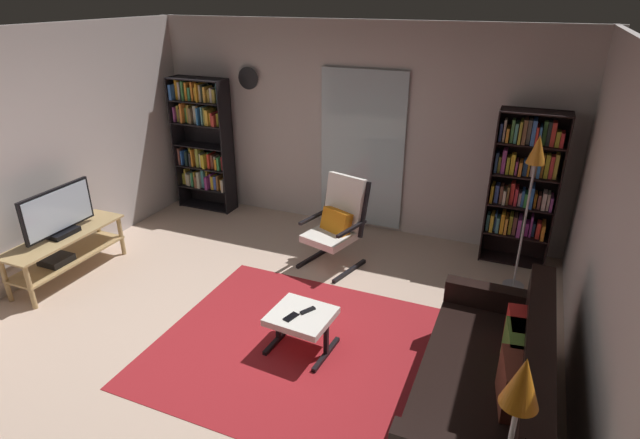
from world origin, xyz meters
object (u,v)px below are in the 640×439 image
object	(u,v)px
tv_remote	(308,310)
cell_phone	(291,317)
bookshelf_near_sofa	(524,183)
wall_clock	(248,78)
television	(59,214)
floor_lamp_by_shelf	(534,168)
floor_lamp_by_sofa	(513,430)
leather_sofa	(489,385)
bookshelf_near_tv	(203,141)
ottoman	(301,320)
tv_stand	(65,250)
lounge_armchair	(337,220)

from	to	relation	value
tv_remote	cell_phone	xyz separation A→B (m)	(-0.09, -0.14, -0.00)
bookshelf_near_sofa	wall_clock	world-z (taller)	wall_clock
television	floor_lamp_by_shelf	distance (m)	4.88
tv_remote	floor_lamp_by_sofa	distance (m)	2.43
bookshelf_near_sofa	leather_sofa	distance (m)	2.72
bookshelf_near_tv	tv_remote	distance (m)	3.63
leather_sofa	ottoman	bearing A→B (deg)	172.57
tv_stand	cell_phone	distance (m)	2.84
bookshelf_near_sofa	lounge_armchair	distance (m)	2.10
bookshelf_near_sofa	leather_sofa	world-z (taller)	bookshelf_near_sofa
tv_remote	floor_lamp_by_shelf	size ratio (longest dim) A/B	0.09
ottoman	tv_remote	bearing A→B (deg)	51.72
bookshelf_near_sofa	tv_remote	world-z (taller)	bookshelf_near_sofa
bookshelf_near_sofa	ottoman	world-z (taller)	bookshelf_near_sofa
lounge_armchair	tv_remote	xyz separation A→B (m)	(0.32, -1.54, -0.16)
tv_stand	tv_remote	size ratio (longest dim) A/B	9.34
lounge_armchair	wall_clock	size ratio (longest dim) A/B	3.53
television	floor_lamp_by_sofa	distance (m)	4.90
tv_remote	floor_lamp_by_sofa	size ratio (longest dim) A/B	0.09
bookshelf_near_tv	tv_remote	xyz separation A→B (m)	(2.67, -2.39, -0.60)
ottoman	floor_lamp_by_shelf	size ratio (longest dim) A/B	0.33
tv_stand	television	size ratio (longest dim) A/B	1.56
cell_phone	tv_stand	bearing A→B (deg)	-167.97
tv_stand	cell_phone	bearing A→B (deg)	-4.41
lounge_armchair	floor_lamp_by_sofa	size ratio (longest dim) A/B	0.64
bookshelf_near_sofa	wall_clock	size ratio (longest dim) A/B	6.09
tv_remote	floor_lamp_by_sofa	bearing A→B (deg)	-12.94
bookshelf_near_tv	lounge_armchair	distance (m)	2.54
cell_phone	floor_lamp_by_sofa	xyz separation A→B (m)	(1.75, -1.43, 0.83)
lounge_armchair	tv_remote	world-z (taller)	lounge_armchair
bookshelf_near_sofa	floor_lamp_by_shelf	bearing A→B (deg)	-83.37
tv_remote	wall_clock	xyz separation A→B (m)	(-2.00, 2.59, 1.47)
bookshelf_near_tv	tv_remote	world-z (taller)	bookshelf_near_tv
bookshelf_near_tv	wall_clock	size ratio (longest dim) A/B	6.37
bookshelf_near_tv	floor_lamp_by_sofa	size ratio (longest dim) A/B	1.17
floor_lamp_by_sofa	wall_clock	distance (m)	5.57
bookshelf_near_sofa	cell_phone	xyz separation A→B (m)	(-1.64, -2.53, -0.59)
bookshelf_near_tv	floor_lamp_by_sofa	distance (m)	5.87
bookshelf_near_tv	floor_lamp_by_sofa	world-z (taller)	bookshelf_near_tv
cell_phone	bookshelf_near_sofa	bearing A→B (deg)	73.44
television	lounge_armchair	world-z (taller)	television
floor_lamp_by_sofa	tv_stand	bearing A→B (deg)	160.23
television	cell_phone	world-z (taller)	television
ottoman	tv_remote	world-z (taller)	tv_remote
leather_sofa	lounge_armchair	xyz separation A→B (m)	(-1.87, 1.80, 0.22)
television	leather_sofa	distance (m)	4.51
lounge_armchair	ottoman	xyz separation A→B (m)	(0.28, -1.59, -0.23)
floor_lamp_by_sofa	leather_sofa	bearing A→B (deg)	94.96
ottoman	floor_lamp_by_shelf	distance (m)	2.67
leather_sofa	wall_clock	world-z (taller)	wall_clock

